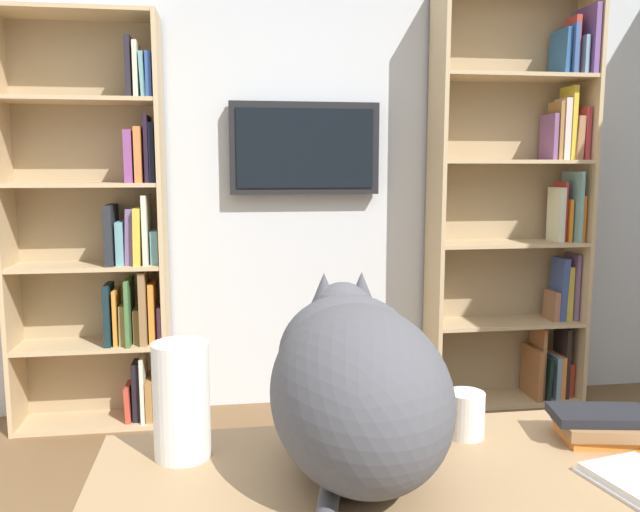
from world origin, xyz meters
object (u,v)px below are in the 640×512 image
paper_towel_roll (181,401)px  desk_book_stack (601,425)px  wall_mounted_tv (305,148)px  bookshelf_right (106,237)px  cat (355,380)px  bookshelf_left (524,209)px  coffee_mug (465,414)px

paper_towel_roll → desk_book_stack: bearing=177.0°
wall_mounted_tv → bookshelf_right: bearing=4.8°
paper_towel_roll → cat: bearing=162.4°
bookshelf_left → wall_mounted_tv: 1.23m
bookshelf_left → bookshelf_right: bookshelf_left is taller
wall_mounted_tv → cat: wall_mounted_tv is taller
bookshelf_left → desk_book_stack: (0.84, 2.11, -0.31)m
coffee_mug → bookshelf_left: bearing=-118.4°
bookshelf_right → wall_mounted_tv: 1.11m
coffee_mug → desk_book_stack: coffee_mug is taller
wall_mounted_tv → cat: 2.31m
wall_mounted_tv → coffee_mug: (-0.07, 2.14, -0.61)m
paper_towel_roll → desk_book_stack: 0.86m
cat → coffee_mug: (-0.26, -0.12, -0.13)m
bookshelf_right → coffee_mug: size_ratio=21.12×
bookshelf_right → wall_mounted_tv: bookshelf_right is taller
coffee_mug → desk_book_stack: bearing=168.0°
bookshelf_right → desk_book_stack: bearing=122.8°
cat → paper_towel_roll: cat is taller
cat → bookshelf_left: bearing=-122.3°
paper_towel_roll → bookshelf_right: bearing=-76.4°
cat → desk_book_stack: cat is taller
bookshelf_left → paper_towel_roll: (1.70, 2.07, -0.22)m
cat → paper_towel_roll: size_ratio=2.65×
bookshelf_right → cat: size_ratio=3.33×
bookshelf_right → desk_book_stack: bookshelf_right is taller
bookshelf_left → coffee_mug: 2.36m
wall_mounted_tv → cat: bearing=85.2°
desk_book_stack → bookshelf_right: bearing=-57.2°
desk_book_stack → cat: bearing=6.1°
wall_mounted_tv → cat: (0.19, 2.25, -0.49)m
wall_mounted_tv → cat: size_ratio=1.29×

